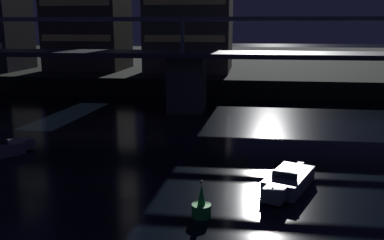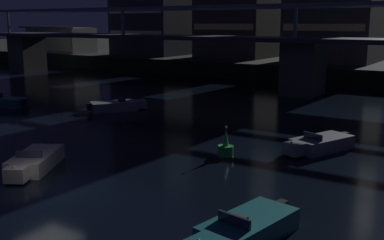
% 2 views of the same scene
% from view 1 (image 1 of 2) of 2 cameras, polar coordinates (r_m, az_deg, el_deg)
% --- Properties ---
extents(far_riverbank, '(240.00, 80.00, 2.20)m').
position_cam_1_polar(far_riverbank, '(91.15, 3.72, 7.88)').
color(far_riverbank, black).
rests_on(far_riverbank, ground).
extents(river_bridge, '(94.48, 6.40, 9.38)m').
position_cam_1_polar(river_bridge, '(43.26, -0.67, 7.20)').
color(river_bridge, '#4C4944').
rests_on(river_bridge, ground).
extents(speedboat_near_right, '(3.15, 5.06, 1.16)m').
position_cam_1_polar(speedboat_near_right, '(23.55, 12.74, -8.08)').
color(speedboat_near_right, gray).
rests_on(speedboat_near_right, ground).
extents(channel_buoy, '(0.90, 0.90, 1.76)m').
position_cam_1_polar(channel_buoy, '(19.83, 1.28, -11.61)').
color(channel_buoy, green).
rests_on(channel_buoy, ground).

